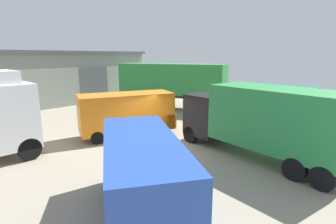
% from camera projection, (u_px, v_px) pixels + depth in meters
% --- Properties ---
extents(ground_plane, '(60.00, 60.00, 0.00)m').
position_uv_depth(ground_plane, '(155.00, 146.00, 13.91)').
color(ground_plane, gray).
extents(warehouse_building, '(23.84, 10.06, 5.15)m').
position_uv_depth(warehouse_building, '(21.00, 78.00, 25.81)').
color(warehouse_building, gray).
rests_on(warehouse_building, ground_plane).
extents(container_trailer_green, '(5.51, 9.85, 4.00)m').
position_uv_depth(container_trailer_green, '(171.00, 80.00, 23.44)').
color(container_trailer_green, '#28843D').
rests_on(container_trailer_green, ground_plane).
extents(delivery_van_teal, '(2.44, 5.72, 2.60)m').
position_uv_depth(delivery_van_teal, '(275.00, 102.00, 19.11)').
color(delivery_van_teal, '#197075').
rests_on(delivery_van_teal, ground_plane).
extents(delivery_van_blue, '(4.71, 5.65, 2.49)m').
position_uv_depth(delivery_van_blue, '(143.00, 179.00, 7.29)').
color(delivery_van_blue, '#2347A3').
rests_on(delivery_van_blue, ground_plane).
extents(delivery_van_orange, '(5.85, 4.04, 2.54)m').
position_uv_depth(delivery_van_orange, '(129.00, 113.00, 15.57)').
color(delivery_van_orange, orange).
rests_on(delivery_van_orange, ground_plane).
extents(box_truck_black, '(3.53, 8.14, 3.35)m').
position_uv_depth(box_truck_black, '(261.00, 118.00, 12.07)').
color(box_truck_black, black).
rests_on(box_truck_black, ground_plane).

